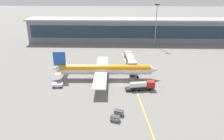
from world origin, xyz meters
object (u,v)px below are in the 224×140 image
object	(u,v)px
pushback_tug	(57,85)
baggage_cart_1	(119,112)
main_airliner	(104,70)
baggage_cart_0	(115,118)
fuel_tanker	(142,85)

from	to	relation	value
pushback_tug	baggage_cart_1	bearing A→B (deg)	-38.38
baggage_cart_1	main_airliner	bearing A→B (deg)	102.49
baggage_cart_0	baggage_cart_1	size ratio (longest dim) A/B	1.00
baggage_cart_0	pushback_tug	bearing A→B (deg)	136.05
main_airliner	baggage_cart_1	xyz separation A→B (m)	(6.07, -27.38, -3.12)
fuel_tanker	pushback_tug	bearing A→B (deg)	177.43
baggage_cart_1	pushback_tug	bearing A→B (deg)	141.62
fuel_tanker	baggage_cart_0	xyz separation A→B (m)	(-9.53, -20.15, -0.96)
fuel_tanker	pushback_tug	distance (m)	31.96
fuel_tanker	baggage_cart_1	size ratio (longest dim) A/B	3.68
main_airliner	pushback_tug	xyz separation A→B (m)	(-17.37, -8.83, -3.05)
main_airliner	baggage_cart_1	world-z (taller)	main_airliner
pushback_tug	main_airliner	bearing A→B (deg)	26.94
fuel_tanker	baggage_cart_1	world-z (taller)	fuel_tanker
pushback_tug	baggage_cart_0	size ratio (longest dim) A/B	1.32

